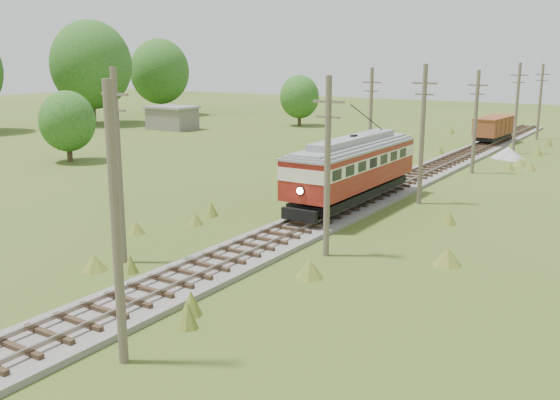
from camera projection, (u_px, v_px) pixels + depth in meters
The scene contains 17 objects.
railbed_main at pixel (391, 188), 45.09m from camera, with size 3.60×96.00×0.57m.
streetcar at pixel (353, 165), 39.25m from camera, with size 3.11×13.28×6.05m.
gondola at pixel (494, 127), 68.42m from camera, with size 2.95×7.65×2.49m.
gravel_pile at pixel (509, 153), 59.11m from camera, with size 3.15×3.34×1.14m.
utility_pole_r_1 at pixel (116, 228), 18.69m from camera, with size 0.30×0.30×8.80m.
utility_pole_r_2 at pixel (327, 166), 29.26m from camera, with size 1.60×0.30×8.60m.
utility_pole_r_3 at pixel (422, 133), 39.95m from camera, with size 1.60×0.30×9.00m.
utility_pole_r_4 at pixel (475, 121), 50.81m from camera, with size 1.60×0.30×8.40m.
utility_pole_r_5 at pixel (517, 108), 61.23m from camera, with size 1.60×0.30×8.90m.
utility_pole_r_6 at pixel (540, 101), 72.04m from camera, with size 1.60×0.30×8.70m.
utility_pole_l_a at pixel (119, 165), 28.22m from camera, with size 1.60×0.30×9.00m.
utility_pole_l_b at pixel (371, 119), 51.43m from camera, with size 1.60×0.30×8.60m.
tree_left_4 at pixel (91, 65), 88.00m from camera, with size 11.34×11.34×14.61m.
tree_left_5 at pixel (160, 72), 102.47m from camera, with size 9.66×9.66×12.44m.
tree_mid_a at pixel (299, 97), 86.85m from camera, with size 5.46×5.46×7.03m.
tree_mid_c at pixel (67, 121), 56.74m from camera, with size 5.04×5.04×6.49m.
shed at pixel (172, 118), 83.00m from camera, with size 6.40×4.40×3.10m.
Camera 1 is at (16.95, -7.55, 9.38)m, focal length 40.00 mm.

